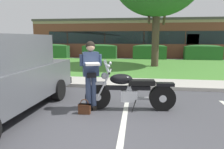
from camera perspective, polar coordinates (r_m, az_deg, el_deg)
The scene contains 14 objects.
ground_plane at distance 4.40m, azimuth -3.82°, elevation -14.20°, with size 140.00×140.00×0.00m, color #424247.
curb_strip at distance 7.75m, azimuth 1.68°, elevation -3.16°, with size 60.00×0.20×0.12m, color #B7B2A8.
concrete_walk at distance 8.58m, azimuth 2.32°, elevation -2.04°, with size 60.00×1.50×0.08m, color #B7B2A8.
grass_lawn at distance 13.66m, azimuth 4.56°, elevation 2.28°, with size 60.00×8.82×0.06m, color #478433.
stall_stripe_0 at distance 5.43m, azimuth -26.91°, elevation -10.51°, with size 0.12×4.40×0.01m, color silver.
stall_stripe_1 at distance 4.52m, azimuth 2.93°, elevation -13.51°, with size 0.12×4.40×0.01m, color silver.
motorcycle at distance 5.38m, azimuth 5.61°, elevation -4.27°, with size 2.24×0.82×1.26m.
rider_person at distance 5.27m, azimuth -5.60°, elevation 1.19°, with size 0.56×0.66×1.70m.
handbag at distance 5.20m, azimuth -7.29°, elevation -8.75°, with size 0.28×0.13×0.36m.
hedge_left at distance 19.83m, azimuth -15.33°, elevation 6.07°, with size 2.77×0.90×1.24m.
hedge_center_left at distance 18.56m, azimuth -3.27°, elevation 6.17°, with size 2.89×0.90×1.24m.
hedge_center_right at distance 18.20m, azimuth 9.89°, elevation 5.98°, with size 2.71×0.90×1.24m.
hedge_right at distance 18.80m, azimuth 22.86°, elevation 5.48°, with size 2.83×0.90×1.24m.
brick_building at distance 24.26m, azimuth 8.43°, elevation 9.49°, with size 20.59×10.38×3.48m.
Camera 1 is at (0.86, -3.94, 1.78)m, focal length 34.58 mm.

